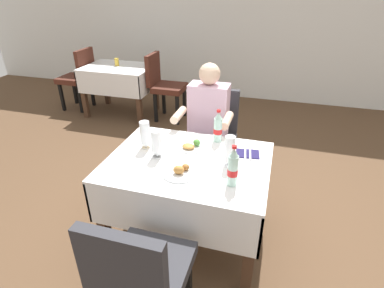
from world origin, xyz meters
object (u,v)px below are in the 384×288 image
main_dining_table (188,180)px  seated_diner_far (207,124)px  plate_near_camera (180,172)px  cola_bottle_primary (233,168)px  plate_far_diner (191,146)px  beer_glass_left (230,151)px  background_chair_left (79,75)px  background_chair_right (164,83)px  cola_bottle_secondary (218,128)px  beer_glass_middle (145,135)px  background_dining_table (119,79)px  chair_near_camera_side (141,273)px  napkin_cutlery_set (248,154)px  chair_far_diner_seat (213,134)px  beer_glass_right (156,143)px  background_table_tumbler (117,62)px

main_dining_table → seated_diner_far: seated_diner_far is taller
plate_near_camera → cola_bottle_primary: cola_bottle_primary is taller
plate_far_diner → beer_glass_left: 0.38m
background_chair_left → background_chair_right: same height
plate_near_camera → cola_bottle_secondary: 0.56m
cola_bottle_primary → background_chair_left: (-2.87, 2.49, -0.32)m
beer_glass_middle → background_dining_table: bearing=123.1°
chair_near_camera_side → napkin_cutlery_set: chair_near_camera_side is taller
chair_far_diner_seat → background_dining_table: size_ratio=0.95×
chair_near_camera_side → beer_glass_middle: 1.04m
cola_bottle_primary → main_dining_table: bearing=150.1°
beer_glass_right → napkin_cutlery_set: 0.68m
beer_glass_left → cola_bottle_secondary: (-0.15, 0.34, -0.00)m
chair_far_diner_seat → cola_bottle_secondary: bearing=-74.0°
beer_glass_middle → background_chair_left: 3.09m
main_dining_table → chair_near_camera_side: size_ratio=1.19×
plate_far_diner → chair_near_camera_side: bearing=-88.2°
cola_bottle_primary → background_dining_table: cola_bottle_primary is taller
beer_glass_middle → background_chair_right: (-0.71, 2.20, -0.30)m
plate_near_camera → napkin_cutlery_set: 0.56m
plate_far_diner → napkin_cutlery_set: (0.43, 0.02, -0.01)m
chair_near_camera_side → main_dining_table: bearing=90.0°
background_chair_right → background_table_tumbler: bearing=176.7°
chair_far_diner_seat → chair_near_camera_side: same height
cola_bottle_secondary → background_table_tumbler: size_ratio=2.42×
plate_far_diner → background_dining_table: (-1.76, 2.09, -0.20)m
beer_glass_middle → beer_glass_right: (0.13, -0.10, 0.00)m
beer_glass_right → background_table_tumbler: bearing=124.4°
beer_glass_right → beer_glass_left: bearing=3.0°
chair_far_diner_seat → background_table_tumbler: 2.38m
beer_glass_right → main_dining_table: bearing=3.6°
plate_near_camera → cola_bottle_primary: size_ratio=0.81×
beer_glass_middle → background_table_tumbler: 2.68m
chair_far_diner_seat → beer_glass_left: bearing=-70.4°
chair_near_camera_side → seated_diner_far: bearing=91.5°
beer_glass_middle → background_table_tumbler: bearing=123.3°
beer_glass_right → background_dining_table: size_ratio=0.20×
beer_glass_right → chair_near_camera_side: bearing=-74.2°
beer_glass_left → cola_bottle_primary: bearing=-74.9°
beer_glass_middle → background_dining_table: beer_glass_middle is taller
chair_near_camera_side → seated_diner_far: (-0.04, 1.56, 0.16)m
cola_bottle_primary → plate_far_diner: bearing=134.3°
plate_near_camera → napkin_cutlery_set: (0.40, 0.39, -0.01)m
seated_diner_far → background_chair_right: bearing=123.6°
chair_far_diner_seat → beer_glass_right: bearing=-105.3°
plate_near_camera → background_chair_right: size_ratio=0.23×
main_dining_table → cola_bottle_secondary: size_ratio=4.34×
main_dining_table → background_chair_left: 3.40m
plate_far_diner → beer_glass_right: (-0.20, -0.20, 0.10)m
plate_near_camera → plate_far_diner: 0.38m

